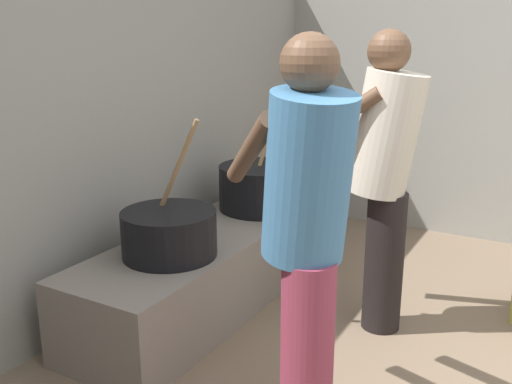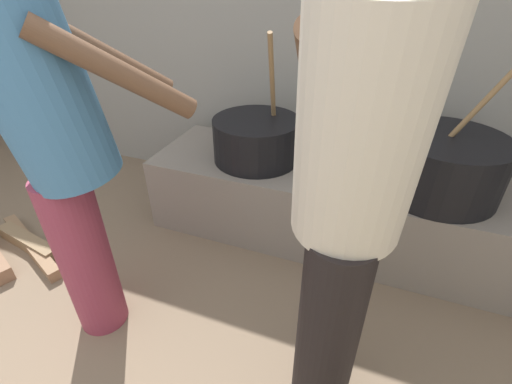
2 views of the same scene
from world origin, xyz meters
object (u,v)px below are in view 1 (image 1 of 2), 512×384
at_px(cooking_pot_main, 262,187).
at_px(cook_in_cream_shirt, 383,167).
at_px(cooking_pot_secondary, 169,233).
at_px(cook_in_blue_shirt, 307,223).

bearing_deg(cooking_pot_main, cook_in_cream_shirt, -110.87).
relative_size(cooking_pot_secondary, cook_in_blue_shirt, 0.45).
height_order(cooking_pot_main, cook_in_cream_shirt, cook_in_cream_shirt).
xyz_separation_m(cooking_pot_secondary, cook_in_blue_shirt, (-0.36, -0.91, 0.31)).
distance_m(cook_in_cream_shirt, cook_in_blue_shirt, 0.95).
xyz_separation_m(cooking_pot_main, cooking_pot_secondary, (-0.93, 0.01, -0.02)).
xyz_separation_m(cooking_pot_secondary, cook_in_cream_shirt, (0.59, -0.89, 0.32)).
relative_size(cook_in_cream_shirt, cook_in_blue_shirt, 1.01).
bearing_deg(cook_in_blue_shirt, cooking_pot_main, 34.93).
height_order(cooking_pot_secondary, cook_in_cream_shirt, cook_in_cream_shirt).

